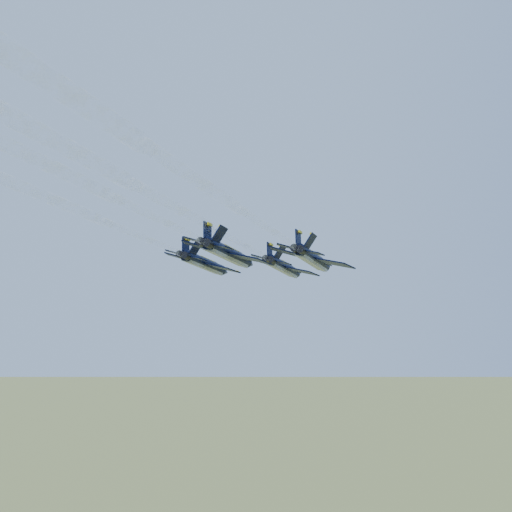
{
  "coord_description": "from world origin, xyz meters",
  "views": [
    {
      "loc": [
        -0.73,
        -102.2,
        84.2
      ],
      "look_at": [
        -2.07,
        0.74,
        94.92
      ],
      "focal_mm": 45.0,
      "sensor_mm": 36.0,
      "label": 1
    }
  ],
  "objects_px": {
    "jet_left": "(205,264)",
    "jet_slot": "(229,254)",
    "jet_lead": "(284,267)",
    "jet_right": "(313,259)"
  },
  "relations": [
    {
      "from": "jet_lead",
      "to": "jet_right",
      "type": "distance_m",
      "value": 15.29
    },
    {
      "from": "jet_lead",
      "to": "jet_slot",
      "type": "relative_size",
      "value": 1.0
    },
    {
      "from": "jet_lead",
      "to": "jet_left",
      "type": "relative_size",
      "value": 1.0
    },
    {
      "from": "jet_lead",
      "to": "jet_slot",
      "type": "xyz_separation_m",
      "value": [
        -8.45,
        -22.14,
        0.0
      ]
    },
    {
      "from": "jet_lead",
      "to": "jet_slot",
      "type": "bearing_deg",
      "value": -89.58
    },
    {
      "from": "jet_left",
      "to": "jet_slot",
      "type": "xyz_separation_m",
      "value": [
        4.76,
        -15.25,
        0.0
      ]
    },
    {
      "from": "jet_right",
      "to": "jet_lead",
      "type": "bearing_deg",
      "value": 126.51
    },
    {
      "from": "jet_right",
      "to": "jet_slot",
      "type": "distance_m",
      "value": 14.48
    },
    {
      "from": "jet_left",
      "to": "jet_slot",
      "type": "bearing_deg",
      "value": -51.34
    },
    {
      "from": "jet_left",
      "to": "jet_right",
      "type": "relative_size",
      "value": 1.0
    }
  ]
}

